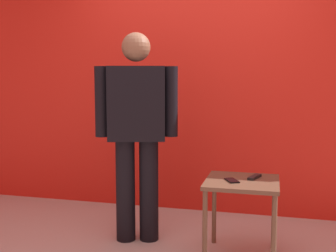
{
  "coord_description": "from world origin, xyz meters",
  "views": [
    {
      "loc": [
        0.78,
        -2.67,
        1.36
      ],
      "look_at": [
        -0.04,
        0.55,
        0.98
      ],
      "focal_mm": 44.39,
      "sensor_mm": 36.0,
      "label": 1
    }
  ],
  "objects_px": {
    "standing_person": "(137,126)",
    "cell_phone": "(232,180)",
    "tv_remote": "(255,177)",
    "side_table": "(242,192)"
  },
  "relations": [
    {
      "from": "side_table",
      "to": "cell_phone",
      "type": "xyz_separation_m",
      "value": [
        -0.07,
        -0.05,
        0.1
      ]
    },
    {
      "from": "standing_person",
      "to": "side_table",
      "type": "xyz_separation_m",
      "value": [
        0.88,
        -0.15,
        -0.46
      ]
    },
    {
      "from": "standing_person",
      "to": "tv_remote",
      "type": "height_order",
      "value": "standing_person"
    },
    {
      "from": "side_table",
      "to": "cell_phone",
      "type": "distance_m",
      "value": 0.13
    },
    {
      "from": "cell_phone",
      "to": "tv_remote",
      "type": "xyz_separation_m",
      "value": [
        0.16,
        0.13,
        0.01
      ]
    },
    {
      "from": "standing_person",
      "to": "cell_phone",
      "type": "relative_size",
      "value": 12.01
    },
    {
      "from": "standing_person",
      "to": "tv_remote",
      "type": "distance_m",
      "value": 1.03
    },
    {
      "from": "side_table",
      "to": "cell_phone",
      "type": "relative_size",
      "value": 4.19
    },
    {
      "from": "side_table",
      "to": "tv_remote",
      "type": "bearing_deg",
      "value": 44.75
    },
    {
      "from": "tv_remote",
      "to": "cell_phone",
      "type": "bearing_deg",
      "value": -119.3
    }
  ]
}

